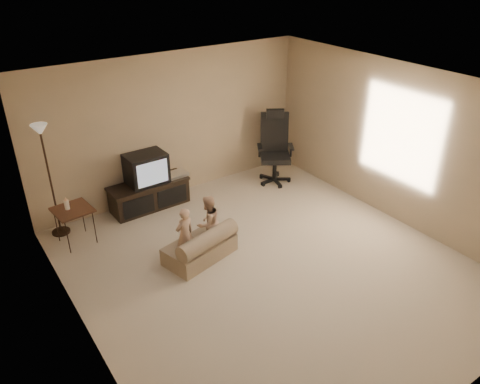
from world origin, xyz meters
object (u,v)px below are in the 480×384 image
at_px(office_chair, 275,157).
at_px(toddler_left, 185,234).
at_px(floor_lamp, 45,156).
at_px(tv_stand, 149,186).
at_px(toddler_right, 208,223).
at_px(side_table, 72,210).
at_px(child_sofa, 202,247).

distance_m(office_chair, toddler_left, 2.90).
bearing_deg(toddler_left, floor_lamp, -62.46).
bearing_deg(tv_stand, toddler_left, -98.90).
xyz_separation_m(toddler_left, toddler_right, (0.42, 0.06, 0.02)).
bearing_deg(office_chair, side_table, -147.52).
relative_size(side_table, floor_lamp, 0.43).
height_order(child_sofa, toddler_left, toddler_left).
height_order(side_table, floor_lamp, floor_lamp).
xyz_separation_m(floor_lamp, child_sofa, (1.48, -1.85, -1.10)).
bearing_deg(toddler_right, side_table, -51.61).
xyz_separation_m(tv_stand, toddler_left, (-0.22, -1.66, 0.00)).
distance_m(side_table, toddler_left, 1.75).
bearing_deg(toddler_left, office_chair, -163.43).
distance_m(floor_lamp, child_sofa, 2.61).
bearing_deg(floor_lamp, side_table, -71.53).
xyz_separation_m(side_table, child_sofa, (1.34, -1.44, -0.35)).
bearing_deg(side_table, floor_lamp, 108.47).
relative_size(tv_stand, side_table, 1.77).
relative_size(office_chair, floor_lamp, 0.75).
distance_m(tv_stand, toddler_left, 1.68).
relative_size(office_chair, side_table, 1.74).
relative_size(floor_lamp, child_sofa, 1.60).
height_order(tv_stand, toddler_right, tv_stand).
bearing_deg(toddler_right, office_chair, -164.15).
relative_size(tv_stand, child_sofa, 1.23).
height_order(tv_stand, office_chair, office_chair).
bearing_deg(floor_lamp, child_sofa, -51.39).
bearing_deg(tv_stand, child_sofa, -92.37).
height_order(side_table, toddler_left, toddler_left).
relative_size(tv_stand, floor_lamp, 0.77).
bearing_deg(child_sofa, side_table, 119.20).
xyz_separation_m(office_chair, child_sofa, (-2.41, -1.41, -0.28)).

